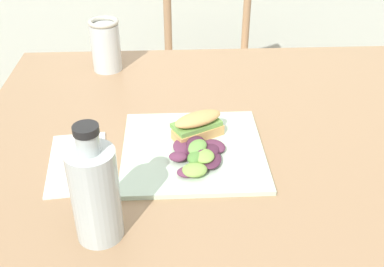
{
  "coord_description": "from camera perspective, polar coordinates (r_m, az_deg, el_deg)",
  "views": [
    {
      "loc": [
        -0.23,
        -0.64,
        1.29
      ],
      "look_at": [
        -0.19,
        0.17,
        0.76
      ],
      "focal_mm": 42.91,
      "sensor_mm": 36.0,
      "label": 1
    }
  ],
  "objects": [
    {
      "name": "dining_table",
      "position": [
        1.05,
        4.17,
        -6.55
      ],
      "size": [
        1.11,
        1.01,
        0.74
      ],
      "color": "#997551",
      "rests_on": "ground"
    },
    {
      "name": "chair_wooden_far",
      "position": [
        1.91,
        3.12,
        6.85
      ],
      "size": [
        0.48,
        0.48,
        0.87
      ],
      "color": "tan",
      "rests_on": "ground"
    },
    {
      "name": "plate_lunch",
      "position": [
        0.94,
        0.12,
        -2.09
      ],
      "size": [
        0.29,
        0.29,
        0.01
      ],
      "primitive_type": "cube",
      "color": "beige",
      "rests_on": "dining_table"
    },
    {
      "name": "sandwich_half_front",
      "position": [
        0.96,
        0.71,
        1.07
      ],
      "size": [
        0.12,
        0.1,
        0.06
      ],
      "color": "tan",
      "rests_on": "plate_lunch"
    },
    {
      "name": "salad_mixed_greens",
      "position": [
        0.9,
        0.75,
        -2.48
      ],
      "size": [
        0.12,
        0.14,
        0.03
      ],
      "color": "#602D47",
      "rests_on": "plate_lunch"
    },
    {
      "name": "napkin_folded",
      "position": [
        0.94,
        -14.09,
        -3.53
      ],
      "size": [
        0.13,
        0.22,
        0.0
      ],
      "primitive_type": "cube",
      "rotation": [
        0.0,
        0.0,
        0.11
      ],
      "color": "silver",
      "rests_on": "dining_table"
    },
    {
      "name": "fork_on_napkin",
      "position": [
        0.95,
        -14.02,
        -2.74
      ],
      "size": [
        0.03,
        0.19,
        0.0
      ],
      "color": "silver",
      "rests_on": "napkin_folded"
    },
    {
      "name": "bottle_cold_brew",
      "position": [
        0.73,
        -11.86,
        -7.81
      ],
      "size": [
        0.08,
        0.08,
        0.21
      ],
      "color": "black",
      "rests_on": "dining_table"
    },
    {
      "name": "mason_jar_iced_tea",
      "position": [
        1.29,
        -10.65,
        10.45
      ],
      "size": [
        0.08,
        0.08,
        0.14
      ],
      "color": "#C67528",
      "rests_on": "dining_table"
    }
  ]
}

